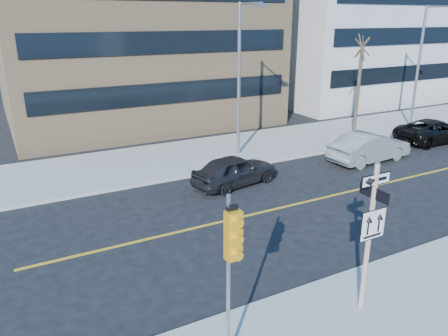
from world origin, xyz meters
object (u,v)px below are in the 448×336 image
sign_pole (370,229)px  traffic_signal (232,249)px  streetlight_a (241,71)px  parked_car_a (235,170)px  street_tree_west (362,49)px  streetlight_b (422,59)px  parked_car_b (369,147)px  parked_car_c (434,131)px

sign_pole → traffic_signal: 4.05m
sign_pole → streetlight_a: size_ratio=0.51×
parked_car_a → street_tree_west: bearing=-80.5°
sign_pole → street_tree_west: street_tree_west is taller
parked_car_a → sign_pole: bearing=160.0°
parked_car_a → streetlight_b: bearing=-88.1°
parked_car_b → streetlight_b: (8.24, 3.92, 3.96)m
traffic_signal → parked_car_b: traffic_signal is taller
parked_car_b → streetlight_b: bearing=-68.2°
sign_pole → streetlight_a: (4.00, 13.27, 2.32)m
streetlight_b → street_tree_west: (-5.00, 0.54, 0.77)m
parked_car_a → street_tree_west: (11.37, 4.13, 4.81)m
sign_pole → parked_car_c: bearing=32.4°
sign_pole → traffic_signal: bearing=-177.9°
parked_car_b → streetlight_a: 8.02m
sign_pole → street_tree_west: 19.22m
streetlight_a → street_tree_west: streetlight_a is taller
traffic_signal → parked_car_c: bearing=27.3°
parked_car_a → streetlight_b: 17.24m
parked_car_c → street_tree_west: bearing=44.9°
parked_car_b → traffic_signal: bearing=120.9°
parked_car_a → streetlight_a: 5.90m
streetlight_b → parked_car_b: bearing=-154.5°
traffic_signal → streetlight_a: size_ratio=0.50×
streetlight_a → streetlight_b: (14.00, 0.00, 0.00)m
traffic_signal → streetlight_a: streetlight_a is taller
parked_car_b → street_tree_west: 7.26m
parked_car_c → streetlight_b: bearing=-28.5°
traffic_signal → streetlight_b: (22.00, 13.42, 1.73)m
traffic_signal → sign_pole: bearing=2.1°
sign_pole → traffic_signal: sign_pole is taller
parked_car_b → streetlight_b: 9.95m
street_tree_west → parked_car_a: bearing=-160.0°
sign_pole → parked_car_b: 13.62m
traffic_signal → streetlight_a: (8.00, 13.42, 1.73)m
sign_pole → parked_car_b: size_ratio=0.84×
parked_car_a → streetlight_a: (2.37, 3.59, 4.04)m
parked_car_a → parked_car_c: parked_car_a is taller
sign_pole → street_tree_west: bearing=46.7°
streetlight_a → parked_car_a: bearing=-123.4°
streetlight_b → street_tree_west: size_ratio=1.26×
parked_car_a → parked_car_b: size_ratio=0.87×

